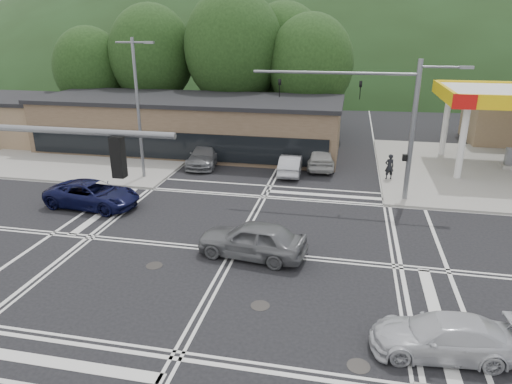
% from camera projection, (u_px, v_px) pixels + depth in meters
% --- Properties ---
extents(ground, '(120.00, 120.00, 0.00)m').
position_uv_depth(ground, '(234.00, 251.00, 20.69)').
color(ground, black).
rests_on(ground, ground).
extents(sidewalk_ne, '(16.00, 16.00, 0.15)m').
position_uv_depth(sidewalk_ne, '(497.00, 172.00, 31.63)').
color(sidewalk_ne, gray).
rests_on(sidewalk_ne, ground).
extents(sidewalk_nw, '(16.00, 16.00, 0.15)m').
position_uv_depth(sidewalk_nw, '(102.00, 150.00, 37.32)').
color(sidewalk_nw, gray).
rests_on(sidewalk_nw, ground).
extents(commercial_row, '(24.00, 8.00, 4.00)m').
position_uv_depth(commercial_row, '(190.00, 126.00, 37.18)').
color(commercial_row, brown).
rests_on(commercial_row, ground).
extents(commercial_nw, '(8.00, 7.00, 3.60)m').
position_uv_depth(commercial_nw, '(18.00, 120.00, 40.29)').
color(commercial_nw, '#846B4F').
rests_on(commercial_nw, ground).
extents(hill_north, '(252.00, 126.00, 140.00)m').
position_uv_depth(hill_north, '(331.00, 72.00, 103.57)').
color(hill_north, '#1F3417').
rests_on(hill_north, ground).
extents(tree_n_a, '(8.00, 8.00, 11.75)m').
position_uv_depth(tree_n_a, '(152.00, 54.00, 43.02)').
color(tree_n_a, '#382619').
rests_on(tree_n_a, ground).
extents(tree_n_b, '(9.00, 9.00, 12.98)m').
position_uv_depth(tree_n_b, '(234.00, 48.00, 41.28)').
color(tree_n_b, '#382619').
rests_on(tree_n_b, ground).
extents(tree_n_c, '(7.60, 7.60, 10.87)m').
position_uv_depth(tree_n_c, '(310.00, 64.00, 40.39)').
color(tree_n_c, '#382619').
rests_on(tree_n_c, ground).
extents(tree_n_d, '(6.80, 6.80, 9.76)m').
position_uv_depth(tree_n_d, '(90.00, 68.00, 43.68)').
color(tree_n_d, '#382619').
rests_on(tree_n_d, ground).
extents(tree_n_e, '(8.40, 8.40, 11.98)m').
position_uv_depth(tree_n_e, '(284.00, 54.00, 44.42)').
color(tree_n_e, '#382619').
rests_on(tree_n_e, ground).
extents(streetlight_nw, '(2.50, 0.25, 9.00)m').
position_uv_depth(streetlight_nw, '(139.00, 103.00, 28.86)').
color(streetlight_nw, slate).
rests_on(streetlight_nw, ground).
extents(signal_mast_ne, '(11.65, 0.30, 8.00)m').
position_uv_depth(signal_mast_ne, '(391.00, 113.00, 25.20)').
color(signal_mast_ne, slate).
rests_on(signal_mast_ne, ground).
extents(car_blue_west, '(5.49, 2.91, 1.47)m').
position_uv_depth(car_blue_west, '(93.00, 194.00, 25.57)').
color(car_blue_west, black).
rests_on(car_blue_west, ground).
extents(car_grey_center, '(4.99, 2.53, 1.63)m').
position_uv_depth(car_grey_center, '(252.00, 239.00, 19.97)').
color(car_grey_center, slate).
rests_on(car_grey_center, ground).
extents(car_silver_east, '(4.50, 2.11, 1.27)m').
position_uv_depth(car_silver_east, '(443.00, 336.00, 13.99)').
color(car_silver_east, silver).
rests_on(car_silver_east, ground).
extents(car_queue_a, '(1.53, 4.15, 1.36)m').
position_uv_depth(car_queue_a, '(291.00, 164.00, 31.40)').
color(car_queue_a, '#A7A9AE').
rests_on(car_queue_a, ground).
extents(car_queue_b, '(2.37, 4.93, 1.62)m').
position_uv_depth(car_queue_b, '(320.00, 156.00, 32.76)').
color(car_queue_b, '#B1B1AD').
rests_on(car_queue_b, ground).
extents(car_northbound, '(2.40, 5.14, 1.45)m').
position_uv_depth(car_northbound, '(205.00, 155.00, 33.44)').
color(car_northbound, slate).
rests_on(car_northbound, ground).
extents(pedestrian, '(0.71, 0.57, 1.68)m').
position_uv_depth(pedestrian, '(389.00, 167.00, 29.76)').
color(pedestrian, black).
rests_on(pedestrian, sidewalk_ne).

